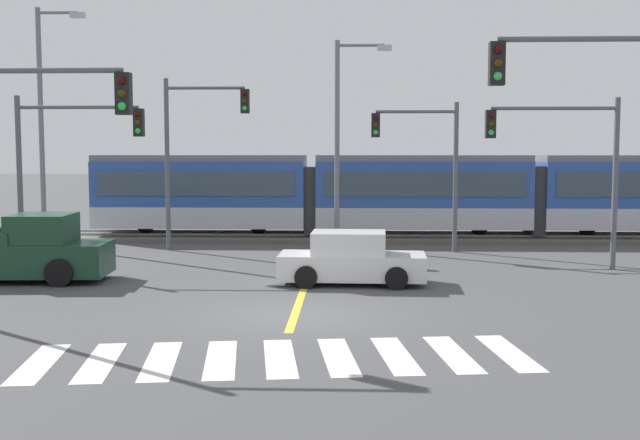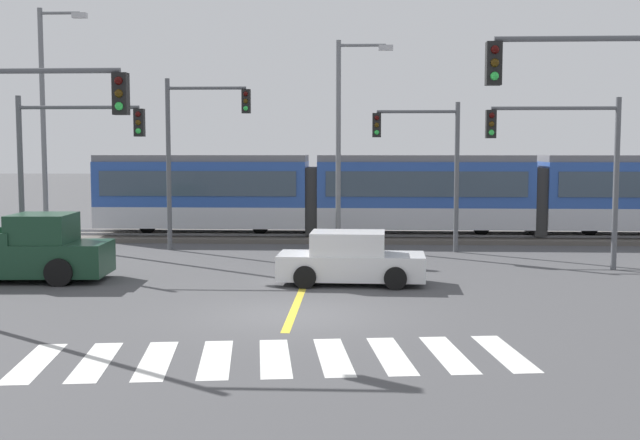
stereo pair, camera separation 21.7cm
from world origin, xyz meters
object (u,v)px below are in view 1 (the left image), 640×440
Objects in this scene: light_rail_tram at (422,192)px; traffic_light_near_left at (23,146)px; traffic_light_near_right at (606,128)px; traffic_light_far_left at (193,138)px; traffic_light_mid_right at (568,154)px; traffic_light_mid_left at (64,152)px; street_lamp_west at (45,114)px; street_lamp_centre at (343,130)px; pickup_truck at (20,253)px; sedan_crossing at (351,260)px; traffic_light_far_right at (426,153)px.

light_rail_tram is 4.69× the size of traffic_light_near_left.
traffic_light_near_right reaches higher than traffic_light_far_left.
traffic_light_mid_right is 16.33m from traffic_light_mid_left.
traffic_light_mid_left is at bearing -63.48° from street_lamp_west.
traffic_light_near_right is 0.81× the size of street_lamp_centre.
pickup_truck is at bearing -169.82° from traffic_light_mid_right.
street_lamp_west is at bearing -168.32° from light_rail_tram.
traffic_light_mid_right reaches higher than sedan_crossing.
sedan_crossing is 9.76m from pickup_truck.
traffic_light_near_right is at bearing -68.33° from street_lamp_centre.
traffic_light_mid_right is at bearing 79.91° from traffic_light_near_right.
traffic_light_near_right reaches higher than traffic_light_mid_left.
traffic_light_near_right is 22.45m from street_lamp_west.
traffic_light_mid_left is at bearing -179.65° from traffic_light_mid_right.
light_rail_tram is at bearing 59.45° from traffic_light_near_left.
street_lamp_centre reaches higher than traffic_light_near_right.
pickup_truck is 16.58m from traffic_light_near_right.
traffic_light_near_left is (-7.14, -5.72, 3.27)m from sedan_crossing.
sedan_crossing is at bearing -0.56° from pickup_truck.
pickup_truck is 13.18m from street_lamp_centre.
traffic_light_far_left is (-11.35, 13.21, -0.04)m from traffic_light_near_right.
street_lamp_west is (-15.07, -3.12, 3.19)m from light_rail_tram.
traffic_light_far_left is at bearing -155.79° from light_rail_tram.
traffic_light_far_right is at bearing 29.80° from pickup_truck.
pickup_truck is 7.10m from traffic_light_near_left.
traffic_light_near_right is (5.33, -5.81, 3.63)m from sedan_crossing.
street_lamp_centre reaches higher than traffic_light_far_left.
traffic_light_near_left is at bearing -120.55° from light_rail_tram.
traffic_light_far_left is 1.16× the size of traffic_light_far_right.
traffic_light_mid_left is (-16.33, -0.10, 0.04)m from traffic_light_mid_right.
light_rail_tram reaches higher than pickup_truck.
traffic_light_near_left is 0.91× the size of traffic_light_near_right.
traffic_light_mid_right is 19.77m from street_lamp_west.
street_lamp_centre is (-3.36, -2.89, 2.56)m from light_rail_tram.
pickup_truck is (-12.75, -11.35, -1.20)m from light_rail_tram.
traffic_light_far_left is at bearing 129.16° from sedan_crossing.
street_lamp_centre is (9.39, 8.46, 3.76)m from pickup_truck.
pickup_truck is at bearing 158.63° from traffic_light_near_right.
light_rail_tram is 5.07× the size of traffic_light_mid_right.
traffic_light_mid_left is (-12.41, -8.46, 1.74)m from light_rail_tram.
light_rail_tram is at bearing 40.71° from street_lamp_centre.
pickup_truck is 4.14m from traffic_light_mid_left.
light_rail_tram is 4.98× the size of traffic_light_mid_left.
light_rail_tram is 3.00× the size of street_lamp_west.
traffic_light_near_right reaches higher than pickup_truck.
traffic_light_mid_right is (1.58, 8.90, -0.59)m from traffic_light_near_right.
traffic_light_mid_left is at bearing 162.39° from sedan_crossing.
traffic_light_near_right is at bearing -30.83° from traffic_light_mid_left.
sedan_crossing is 8.16m from traffic_light_mid_right.
traffic_light_mid_left is (-12.18, -4.28, 0.05)m from traffic_light_far_right.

